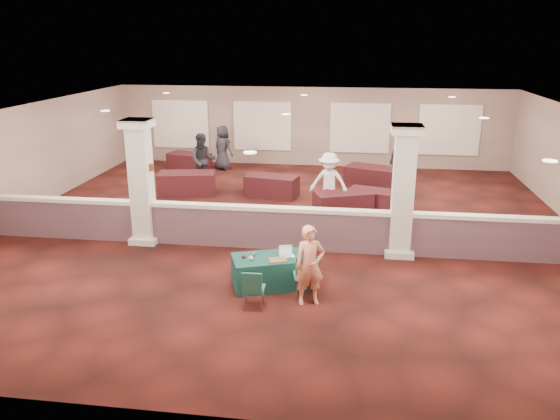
# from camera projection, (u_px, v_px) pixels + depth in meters

# --- Properties ---
(ground) EXTENTS (16.00, 16.00, 0.00)m
(ground) POSITION_uv_depth(u_px,v_px,m) (286.00, 229.00, 15.26)
(ground) COLOR #471511
(ground) RESTS_ON ground
(wall_back) EXTENTS (16.00, 0.04, 3.20)m
(wall_back) POSITION_uv_depth(u_px,v_px,m) (311.00, 127.00, 22.33)
(wall_back) COLOR #7C6355
(wall_back) RESTS_ON ground
(wall_front) EXTENTS (16.00, 0.04, 3.20)m
(wall_front) POSITION_uv_depth(u_px,v_px,m) (209.00, 315.00, 7.23)
(wall_front) COLOR #7C6355
(wall_front) RESTS_ON ground
(wall_left) EXTENTS (0.04, 16.00, 3.20)m
(wall_left) POSITION_uv_depth(u_px,v_px,m) (13.00, 164.00, 15.82)
(wall_left) COLOR #7C6355
(wall_left) RESTS_ON ground
(ceiling) EXTENTS (16.00, 16.00, 0.02)m
(ceiling) POSITION_uv_depth(u_px,v_px,m) (286.00, 114.00, 14.29)
(ceiling) COLOR white
(ceiling) RESTS_ON wall_back
(partition_wall) EXTENTS (15.60, 0.28, 1.10)m
(partition_wall) POSITION_uv_depth(u_px,v_px,m) (278.00, 227.00, 13.67)
(partition_wall) COLOR #573B44
(partition_wall) RESTS_ON ground
(column_left) EXTENTS (0.72, 0.72, 3.20)m
(column_left) POSITION_uv_depth(u_px,v_px,m) (141.00, 181.00, 13.81)
(column_left) COLOR silver
(column_left) RESTS_ON ground
(column_right) EXTENTS (0.72, 0.72, 3.20)m
(column_right) POSITION_uv_depth(u_px,v_px,m) (403.00, 190.00, 12.96)
(column_right) COLOR silver
(column_right) RESTS_ON ground
(sconce_left) EXTENTS (0.12, 0.12, 0.18)m
(sconce_left) POSITION_uv_depth(u_px,v_px,m) (130.00, 167.00, 13.73)
(sconce_left) COLOR brown
(sconce_left) RESTS_ON column_left
(sconce_right) EXTENTS (0.12, 0.12, 0.18)m
(sconce_right) POSITION_uv_depth(u_px,v_px,m) (151.00, 167.00, 13.66)
(sconce_right) COLOR brown
(sconce_right) RESTS_ON column_left
(near_table) EXTENTS (1.92, 1.41, 0.66)m
(near_table) POSITION_uv_depth(u_px,v_px,m) (274.00, 271.00, 11.69)
(near_table) COLOR #0E3630
(near_table) RESTS_ON ground
(conf_chair_main) EXTENTS (0.57, 0.58, 0.97)m
(conf_chair_main) POSITION_uv_depth(u_px,v_px,m) (306.00, 272.00, 11.04)
(conf_chair_main) COLOR #1F5A4C
(conf_chair_main) RESTS_ON ground
(conf_chair_side) EXTENTS (0.42, 0.42, 0.82)m
(conf_chair_side) POSITION_uv_depth(u_px,v_px,m) (253.00, 287.00, 10.60)
(conf_chair_side) COLOR #1F5A4C
(conf_chair_side) RESTS_ON ground
(woman) EXTENTS (0.69, 0.57, 1.64)m
(woman) POSITION_uv_depth(u_px,v_px,m) (310.00, 265.00, 10.75)
(woman) COLOR #E18E61
(woman) RESTS_ON ground
(far_table_front_left) EXTENTS (2.02, 1.27, 0.76)m
(far_table_front_left) POSITION_uv_depth(u_px,v_px,m) (187.00, 183.00, 18.47)
(far_table_front_left) COLOR black
(far_table_front_left) RESTS_ON ground
(far_table_front_center) EXTENTS (1.88, 1.41, 0.68)m
(far_table_front_center) POSITION_uv_depth(u_px,v_px,m) (343.00, 203.00, 16.42)
(far_table_front_center) COLOR black
(far_table_front_center) RESTS_ON ground
(far_table_front_right) EXTENTS (1.79, 1.26, 0.66)m
(far_table_front_right) POSITION_uv_depth(u_px,v_px,m) (375.00, 201.00, 16.71)
(far_table_front_right) COLOR black
(far_table_front_right) RESTS_ON ground
(far_table_back_left) EXTENTS (1.83, 1.27, 0.67)m
(far_table_back_left) POSITION_uv_depth(u_px,v_px,m) (189.00, 162.00, 21.91)
(far_table_back_left) COLOR black
(far_table_back_left) RESTS_ON ground
(far_table_back_center) EXTENTS (1.85, 1.17, 0.70)m
(far_table_back_center) POSITION_uv_depth(u_px,v_px,m) (272.00, 186.00, 18.29)
(far_table_back_center) COLOR black
(far_table_back_center) RESTS_ON ground
(far_table_back_right) EXTENTS (2.08, 1.55, 0.76)m
(far_table_back_right) POSITION_uv_depth(u_px,v_px,m) (373.00, 177.00, 19.28)
(far_table_back_right) COLOR black
(far_table_back_right) RESTS_ON ground
(attendee_a) EXTENTS (1.03, 0.76, 1.92)m
(attendee_a) POSITION_uv_depth(u_px,v_px,m) (203.00, 161.00, 19.20)
(attendee_a) COLOR black
(attendee_a) RESTS_ON ground
(attendee_b) EXTENTS (1.23, 0.70, 1.81)m
(attendee_b) POSITION_uv_depth(u_px,v_px,m) (329.00, 182.00, 16.58)
(attendee_b) COLOR silver
(attendee_b) RESTS_ON ground
(attendee_c) EXTENTS (0.99, 1.18, 1.82)m
(attendee_c) POSITION_uv_depth(u_px,v_px,m) (398.00, 161.00, 19.38)
(attendee_c) COLOR black
(attendee_c) RESTS_ON ground
(attendee_d) EXTENTS (0.99, 0.85, 1.77)m
(attendee_d) POSITION_uv_depth(u_px,v_px,m) (223.00, 148.00, 21.81)
(attendee_d) COLOR black
(attendee_d) RESTS_ON ground
(laptop_base) EXTENTS (0.35, 0.30, 0.02)m
(laptop_base) POSITION_uv_depth(u_px,v_px,m) (287.00, 256.00, 11.60)
(laptop_base) COLOR #BCBDC1
(laptop_base) RESTS_ON near_table
(laptop_screen) EXTENTS (0.29, 0.11, 0.20)m
(laptop_screen) POSITION_uv_depth(u_px,v_px,m) (286.00, 250.00, 11.66)
(laptop_screen) COLOR #BCBDC1
(laptop_screen) RESTS_ON near_table
(screen_glow) EXTENTS (0.26, 0.10, 0.17)m
(screen_glow) POSITION_uv_depth(u_px,v_px,m) (286.00, 250.00, 11.66)
(screen_glow) COLOR #AEBBD0
(screen_glow) RESTS_ON near_table
(knitting) EXTENTS (0.44, 0.38, 0.03)m
(knitting) POSITION_uv_depth(u_px,v_px,m) (278.00, 260.00, 11.38)
(knitting) COLOR #AD631B
(knitting) RESTS_ON near_table
(yarn_cream) EXTENTS (0.10, 0.10, 0.10)m
(yarn_cream) POSITION_uv_depth(u_px,v_px,m) (251.00, 258.00, 11.38)
(yarn_cream) COLOR beige
(yarn_cream) RESTS_ON near_table
(yarn_red) EXTENTS (0.09, 0.09, 0.09)m
(yarn_red) POSITION_uv_depth(u_px,v_px,m) (244.00, 256.00, 11.49)
(yarn_red) COLOR #591911
(yarn_red) RESTS_ON near_table
(yarn_grey) EXTENTS (0.09, 0.09, 0.09)m
(yarn_grey) POSITION_uv_depth(u_px,v_px,m) (254.00, 254.00, 11.59)
(yarn_grey) COLOR #4B4B50
(yarn_grey) RESTS_ON near_table
(scissors) EXTENTS (0.11, 0.06, 0.01)m
(scissors) POSITION_uv_depth(u_px,v_px,m) (304.00, 259.00, 11.47)
(scissors) COLOR #B31813
(scissors) RESTS_ON near_table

